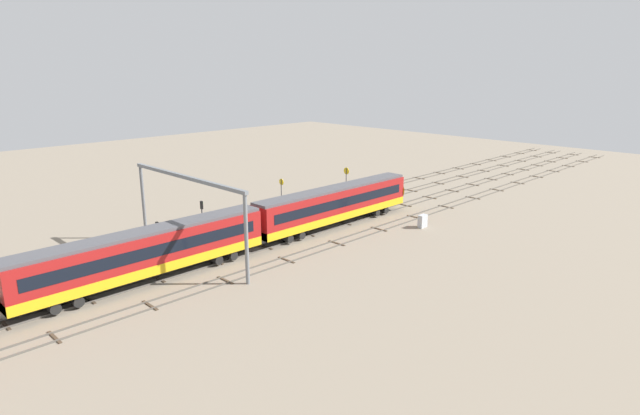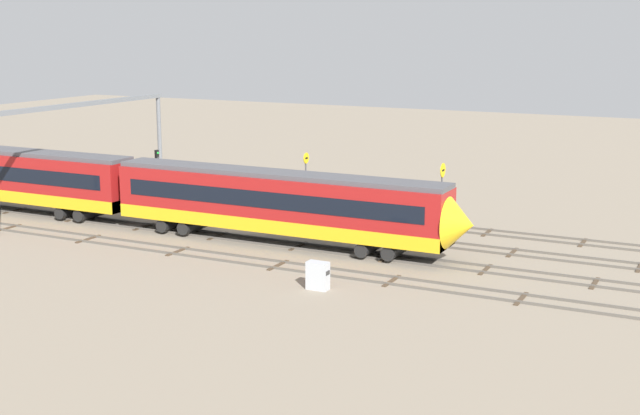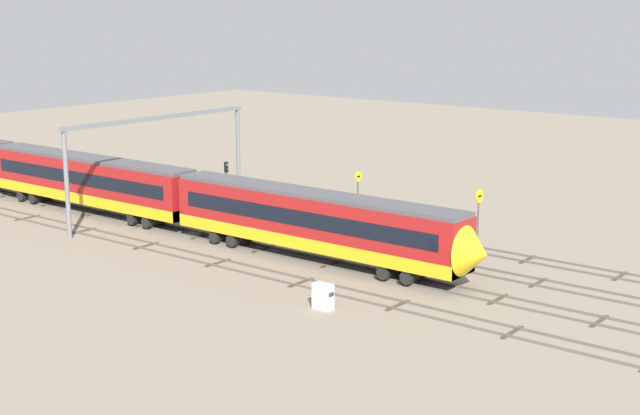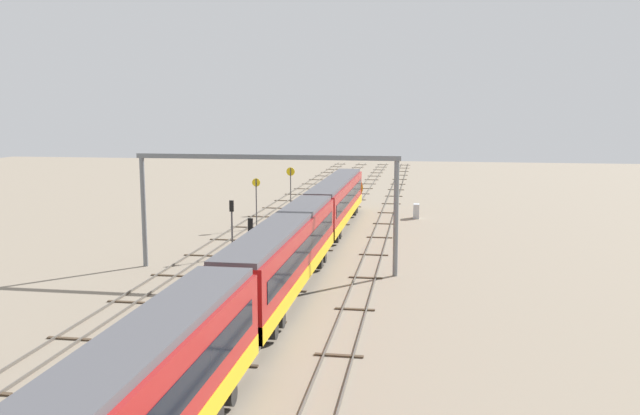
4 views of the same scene
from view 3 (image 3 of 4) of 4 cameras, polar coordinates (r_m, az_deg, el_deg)
The scene contains 12 objects.
ground_plane at distance 69.14m, azimuth -2.26°, elevation -2.24°, with size 188.50×188.50×0.00m, color gray.
track_near_foreground at distance 64.08m, azimuth -6.40°, elevation -3.43°, with size 172.50×2.40×0.16m.
track_with_train at distance 67.40m, azimuth -3.57°, elevation -2.58°, with size 172.50×2.40×0.16m.
track_middle at distance 70.88m, azimuth -1.02°, elevation -1.81°, with size 172.50×2.40×0.16m.
track_second_far at distance 74.50m, azimuth 1.29°, elevation -1.11°, with size 172.50×2.40×0.16m.
train at distance 90.82m, azimuth -18.77°, elevation 2.35°, with size 100.00×3.24×4.80m.
overhead_gantry at distance 77.74m, azimuth -9.99°, elevation 4.16°, with size 0.40×19.62×8.65m.
speed_sign_near_foreground at distance 70.87m, azimuth 2.38°, elevation 0.79°, with size 0.14×0.82×5.10m.
speed_sign_mid_trackside at distance 63.98m, azimuth 9.87°, elevation -0.43°, with size 0.14×0.98×5.25m.
signal_light_trackside_approach at distance 80.98m, azimuth -11.31°, elevation 1.82°, with size 0.31×0.32×4.50m.
signal_light_trackside_departure at distance 78.07m, azimuth -5.85°, elevation 1.69°, with size 0.31×0.32×4.66m.
relay_cabinet at distance 53.98m, azimuth 0.19°, elevation -5.58°, with size 1.24×0.65×1.60m.
Camera 3 is at (43.55, -50.79, 17.44)m, focal length 51.23 mm.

